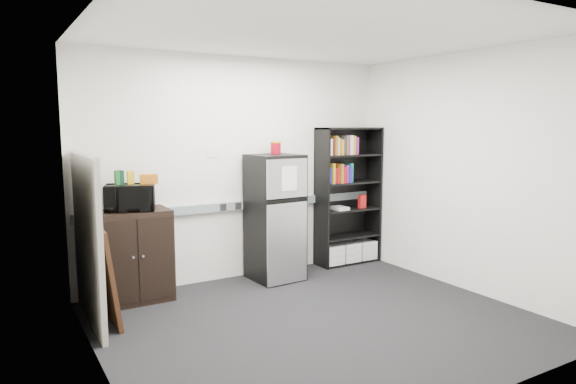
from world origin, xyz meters
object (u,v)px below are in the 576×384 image
object	(u,v)px
microwave	(130,198)
cabinet	(132,256)
cubicle_partition	(88,240)
bookshelf	(348,197)
refrigerator	(275,217)

from	to	relation	value
microwave	cabinet	bearing A→B (deg)	108.16
microwave	cubicle_partition	bearing A→B (deg)	-123.04
microwave	bookshelf	bearing A→B (deg)	19.74
bookshelf	refrigerator	xyz separation A→B (m)	(-1.21, -0.14, -0.15)
cabinet	microwave	distance (m)	0.63
cubicle_partition	cabinet	distance (m)	0.73
cabinet	refrigerator	world-z (taller)	refrigerator
cubicle_partition	microwave	world-z (taller)	cubicle_partition
cubicle_partition	bookshelf	bearing A→B (deg)	8.06
bookshelf	cubicle_partition	size ratio (longest dim) A/B	1.14
cubicle_partition	microwave	bearing A→B (deg)	38.79
refrigerator	microwave	bearing A→B (deg)	174.88
cabinet	refrigerator	distance (m)	1.73
cubicle_partition	cabinet	xyz separation A→B (m)	(0.50, 0.42, -0.32)
microwave	refrigerator	world-z (taller)	refrigerator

